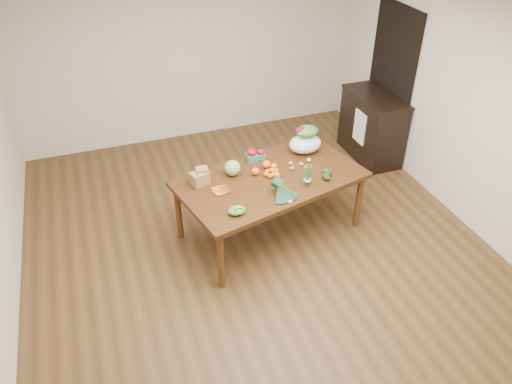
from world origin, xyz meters
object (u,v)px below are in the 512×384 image
object	(u,v)px
dining_table	(270,205)
cabinet	(372,126)
cabbage	(232,168)
kale_bunch	(285,191)
mandarin_cluster	(273,172)
paper_bag	(200,177)
salad_bag	(305,141)
asparagus_bundle	(308,175)

from	to	relation	value
dining_table	cabinet	world-z (taller)	cabinet
cabbage	kale_bunch	distance (m)	0.70
cabinet	mandarin_cluster	distance (m)	2.26
paper_bag	mandarin_cluster	distance (m)	0.80
dining_table	cabbage	xyz separation A→B (m)	(-0.37, 0.19, 0.46)
kale_bunch	mandarin_cluster	bearing A→B (deg)	70.81
cabinet	salad_bag	distance (m)	1.65
cabinet	salad_bag	bearing A→B (deg)	-151.49
cabinet	mandarin_cluster	world-z (taller)	cabinet
cabbage	kale_bunch	xyz separation A→B (m)	(0.37, -0.60, -0.01)
mandarin_cluster	asparagus_bundle	xyz separation A→B (m)	(0.28, -0.29, 0.08)
cabbage	mandarin_cluster	xyz separation A→B (m)	(0.41, -0.17, -0.04)
paper_bag	kale_bunch	bearing A→B (deg)	-35.60
paper_bag	mandarin_cluster	bearing A→B (deg)	-7.72
cabbage	kale_bunch	bearing A→B (deg)	-58.12
cabinet	paper_bag	distance (m)	2.94
asparagus_bundle	salad_bag	distance (m)	0.70
asparagus_bundle	salad_bag	size ratio (longest dim) A/B	0.65
mandarin_cluster	asparagus_bundle	distance (m)	0.41
dining_table	cabbage	world-z (taller)	cabbage
paper_bag	asparagus_bundle	world-z (taller)	asparagus_bundle
mandarin_cluster	kale_bunch	size ratio (longest dim) A/B	0.45
cabinet	paper_bag	xyz separation A→B (m)	(-2.73, -1.01, 0.37)
dining_table	cabinet	xyz separation A→B (m)	(1.98, 1.14, 0.10)
mandarin_cluster	asparagus_bundle	world-z (taller)	asparagus_bundle
cabinet	mandarin_cluster	bearing A→B (deg)	-150.08
dining_table	paper_bag	xyz separation A→B (m)	(-0.76, 0.13, 0.46)
dining_table	mandarin_cluster	size ratio (longest dim) A/B	11.08
paper_bag	mandarin_cluster	size ratio (longest dim) A/B	1.38
asparagus_bundle	dining_table	bearing A→B (deg)	126.18
cabbage	dining_table	bearing A→B (deg)	-26.98
cabinet	cabbage	world-z (taller)	cabinet
dining_table	asparagus_bundle	distance (m)	0.65
dining_table	paper_bag	distance (m)	0.90
salad_bag	cabbage	bearing A→B (deg)	-168.68
kale_bunch	cabinet	bearing A→B (deg)	24.43
paper_bag	cabbage	distance (m)	0.39
kale_bunch	salad_bag	world-z (taller)	salad_bag
paper_bag	cabbage	world-z (taller)	paper_bag
mandarin_cluster	salad_bag	world-z (taller)	salad_bag
paper_bag	cabbage	xyz separation A→B (m)	(0.38, 0.06, -0.00)
dining_table	cabinet	bearing A→B (deg)	16.42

